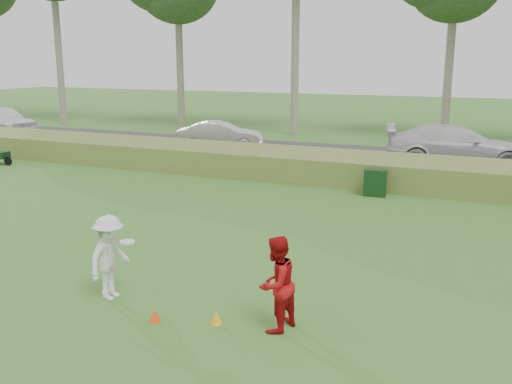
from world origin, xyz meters
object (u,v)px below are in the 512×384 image
at_px(car_right, 456,146).
at_px(cone_yellow, 216,317).
at_px(player_white, 110,257).
at_px(car_mid, 220,136).
at_px(cone_orange, 155,316).
at_px(car_left, 3,120).
at_px(player_red, 276,284).
at_px(utility_cabinet, 375,183).

bearing_deg(car_right, cone_yellow, 160.47).
distance_m(player_white, car_mid, 16.88).
xyz_separation_m(cone_orange, car_left, (-20.89, 16.30, 0.75)).
bearing_deg(player_red, player_white, -74.57).
height_order(car_left, car_right, car_right).
bearing_deg(car_left, utility_cabinet, -93.70).
height_order(cone_yellow, car_mid, car_mid).
height_order(cone_yellow, car_left, car_left).
xyz_separation_m(player_red, car_mid, (-9.11, 15.76, -0.06)).
relative_size(cone_orange, car_right, 0.04).
xyz_separation_m(player_white, cone_orange, (1.26, -0.50, -0.67)).
xyz_separation_m(cone_orange, car_mid, (-7.18, 16.31, 0.61)).
distance_m(player_white, car_left, 25.20).
bearing_deg(cone_yellow, cone_orange, -160.30).
xyz_separation_m(cone_yellow, car_mid, (-8.14, 15.96, 0.60)).
distance_m(cone_orange, car_mid, 17.83).
bearing_deg(car_mid, car_left, 69.67).
bearing_deg(car_right, cone_orange, 157.38).
bearing_deg(car_right, utility_cabinet, 151.81).
xyz_separation_m(car_mid, car_right, (10.45, 0.15, 0.14)).
relative_size(player_white, car_left, 0.33).
height_order(cone_orange, car_right, car_right).
height_order(player_red, car_right, car_right).
xyz_separation_m(player_white, cone_yellow, (2.22, -0.16, -0.66)).
relative_size(player_red, cone_orange, 7.20).
bearing_deg(cone_yellow, player_red, 11.78).
relative_size(player_white, player_red, 0.99).
height_order(cone_orange, utility_cabinet, utility_cabinet).
height_order(car_left, car_mid, car_left).
height_order(player_red, utility_cabinet, player_red).
height_order(player_white, cone_yellow, player_white).
bearing_deg(utility_cabinet, player_white, -111.03).
distance_m(cone_yellow, car_right, 16.29).
xyz_separation_m(player_red, cone_yellow, (-0.97, -0.20, -0.66)).
bearing_deg(cone_orange, player_white, 158.14).
relative_size(cone_yellow, car_right, 0.04).
xyz_separation_m(car_left, car_right, (24.16, 0.16, 0.01)).
bearing_deg(utility_cabinet, car_right, 67.39).
bearing_deg(cone_orange, cone_yellow, 19.70).
height_order(cone_yellow, utility_cabinet, utility_cabinet).
relative_size(player_white, cone_orange, 7.14).
bearing_deg(player_red, cone_orange, -59.54).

